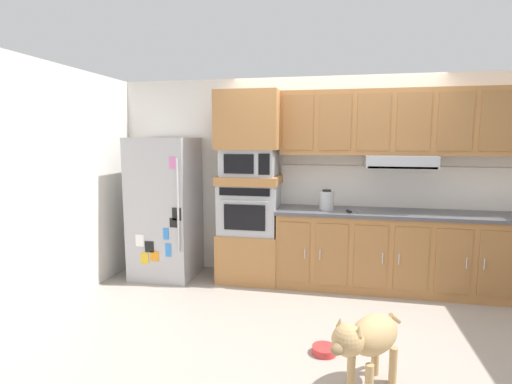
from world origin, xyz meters
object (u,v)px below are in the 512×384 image
(microwave, at_px, (250,163))
(built_in_oven, at_px, (250,208))
(screwdriver, at_px, (350,211))
(dog, at_px, (368,338))
(refrigerator, at_px, (165,208))
(electric_kettle, at_px, (327,200))
(dog_food_bowl, at_px, (324,350))

(microwave, bearing_deg, built_in_oven, 179.23)
(screwdriver, relative_size, dog, 0.22)
(refrigerator, height_order, screwdriver, refrigerator)
(built_in_oven, height_order, electric_kettle, built_in_oven)
(refrigerator, bearing_deg, dog, -39.71)
(microwave, relative_size, dog, 0.91)
(dog_food_bowl, bearing_deg, refrigerator, 143.54)
(screwdriver, xyz_separation_m, electric_kettle, (-0.27, 0.10, 0.10))
(screwdriver, xyz_separation_m, dog_food_bowl, (-0.22, -1.44, -0.90))
(dog, xyz_separation_m, dog_food_bowl, (-0.30, 0.44, -0.36))
(microwave, distance_m, dog, 2.62)
(refrigerator, bearing_deg, screwdriver, -2.12)
(microwave, xyz_separation_m, dog, (1.27, -2.03, -1.07))
(electric_kettle, distance_m, dog, 2.11)
(dog, bearing_deg, screwdriver, -141.34)
(screwdriver, height_order, dog, screwdriver)
(refrigerator, relative_size, screwdriver, 11.08)
(built_in_oven, xyz_separation_m, microwave, (0.00, -0.00, 0.56))
(electric_kettle, xyz_separation_m, dog, (0.34, -1.98, -0.64))
(refrigerator, distance_m, dog_food_bowl, 2.69)
(electric_kettle, bearing_deg, built_in_oven, 177.08)
(microwave, height_order, dog, microwave)
(screwdriver, bearing_deg, refrigerator, 177.88)
(electric_kettle, relative_size, dog_food_bowl, 1.20)
(microwave, distance_m, dog_food_bowl, 2.35)
(refrigerator, distance_m, dog, 3.10)
(built_in_oven, distance_m, dog, 2.45)
(screwdriver, relative_size, electric_kettle, 0.66)
(built_in_oven, xyz_separation_m, screwdriver, (1.19, -0.15, 0.03))
(refrigerator, distance_m, microwave, 1.23)
(refrigerator, relative_size, microwave, 2.73)
(refrigerator, bearing_deg, electric_kettle, 0.58)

